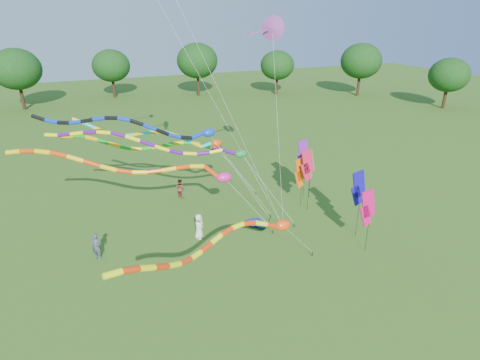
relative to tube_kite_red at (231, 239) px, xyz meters
name	(u,v)px	position (x,y,z in m)	size (l,w,h in m)	color
ground	(278,271)	(3.57, 1.66, -3.91)	(160.00, 160.00, 0.00)	#295616
tree_ring	(292,211)	(2.74, -0.98, 1.47)	(113.63, 119.60, 9.42)	#382314
tube_kite_red	(231,239)	(0.00, 0.00, 0.00)	(12.04, 5.03, 5.91)	black
tube_kite_orange	(147,168)	(-2.38, 8.33, 1.08)	(15.25, 5.23, 7.10)	black
tube_kite_purple	(168,146)	(-0.97, 8.43, 2.32)	(14.77, 5.35, 8.01)	black
tube_kite_blue	(146,128)	(-2.12, 9.04, 3.46)	(14.08, 4.03, 8.84)	black
tube_kite_cyan	(165,137)	(-0.77, 10.06, 2.42)	(12.22, 4.77, 8.09)	black
tube_kite_green	(166,145)	(-0.36, 11.98, 1.25)	(13.76, 1.41, 7.19)	black
delta_kite_high_c	(272,28)	(6.83, 9.79, 9.13)	(3.35, 5.25, 13.99)	black
banner_pole_violet	(303,155)	(9.89, 9.84, -0.20)	(1.16, 0.12, 4.98)	black
banner_pole_blue_b	(358,188)	(10.10, 3.30, -0.39)	(1.16, 0.11, 4.78)	black
banner_pole_green	(308,164)	(10.36, 9.78, -1.01)	(1.16, 0.23, 4.16)	black
banner_pole_magenta_a	(367,208)	(9.43, 1.47, -0.83)	(1.16, 0.14, 4.34)	black
banner_pole_red	(307,165)	(9.07, 7.85, -0.25)	(1.16, 0.15, 4.92)	black
banner_pole_orange	(300,173)	(8.82, 8.40, -1.02)	(1.15, 0.35, 4.14)	black
blue_nylon_heap	(256,223)	(4.60, 7.07, -3.71)	(1.46, 1.14, 0.47)	#0C279E
person_a	(199,226)	(0.41, 6.99, -3.02)	(0.87, 0.56, 1.77)	silver
person_b	(96,247)	(-6.07, 6.97, -3.03)	(0.64, 0.42, 1.75)	#3F4358
person_c	(180,188)	(0.91, 13.74, -3.12)	(0.77, 0.60, 1.58)	brown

